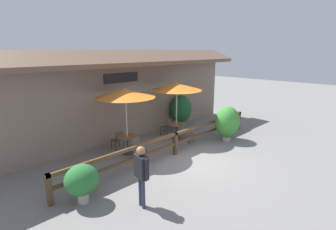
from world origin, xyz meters
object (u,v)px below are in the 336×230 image
at_px(dining_table_middle, 176,127).
at_px(chair_middle_streetside, 186,132).
at_px(chair_near_wallside, 118,139).
at_px(dining_table_near, 127,140).
at_px(patio_umbrella_near, 125,93).
at_px(patio_umbrella_middle, 177,87).
at_px(potted_plant_entrance_palm, 82,181).
at_px(potted_plant_corner_fern, 227,122).
at_px(pedestrian, 141,169).
at_px(chair_near_streetside, 138,147).
at_px(potted_plant_broad_leaf, 181,109).
at_px(chair_middle_wallside, 167,126).

height_order(dining_table_middle, chair_middle_streetside, chair_middle_streetside).
bearing_deg(chair_near_wallside, dining_table_near, 94.83).
distance_m(patio_umbrella_near, chair_near_wallside, 2.19).
distance_m(patio_umbrella_middle, potted_plant_entrance_palm, 6.53).
distance_m(dining_table_near, potted_plant_entrance_palm, 3.72).
bearing_deg(dining_table_near, dining_table_middle, -2.99).
relative_size(potted_plant_corner_fern, pedestrian, 0.94).
xyz_separation_m(patio_umbrella_near, chair_near_streetside, (0.00, -0.68, -2.08)).
relative_size(dining_table_near, potted_plant_entrance_palm, 0.70).
bearing_deg(dining_table_near, patio_umbrella_near, -63.43).
height_order(potted_plant_entrance_palm, potted_plant_broad_leaf, potted_plant_broad_leaf).
bearing_deg(chair_middle_wallside, pedestrian, 25.68).
bearing_deg(potted_plant_corner_fern, pedestrian, -168.44).
xyz_separation_m(chair_middle_wallside, pedestrian, (-4.96, -3.90, 0.67)).
relative_size(chair_near_wallside, dining_table_middle, 1.05).
distance_m(chair_near_streetside, dining_table_middle, 2.90).
bearing_deg(potted_plant_entrance_palm, potted_plant_corner_fern, -0.35).
bearing_deg(chair_middle_streetside, potted_plant_broad_leaf, 37.64).
height_order(dining_table_middle, chair_middle_wallside, chair_middle_wallside).
relative_size(patio_umbrella_near, chair_middle_streetside, 3.27).
height_order(chair_near_streetside, patio_umbrella_middle, patio_umbrella_middle).
height_order(patio_umbrella_middle, potted_plant_corner_fern, patio_umbrella_middle).
xyz_separation_m(dining_table_middle, potted_plant_entrance_palm, (-5.96, -1.88, 0.09)).
xyz_separation_m(chair_middle_streetside, potted_plant_entrance_palm, (-5.93, -1.21, 0.21)).
height_order(dining_table_middle, potted_plant_corner_fern, potted_plant_corner_fern).
xyz_separation_m(patio_umbrella_middle, potted_plant_broad_leaf, (1.62, 1.14, -1.53)).
bearing_deg(patio_umbrella_near, potted_plant_corner_fern, -25.67).
distance_m(chair_near_wallside, chair_middle_wallside, 2.88).
xyz_separation_m(patio_umbrella_near, pedestrian, (-2.08, -3.38, -1.41)).
bearing_deg(chair_near_streetside, potted_plant_corner_fern, -28.68).
height_order(patio_umbrella_near, chair_middle_wallside, patio_umbrella_near).
relative_size(potted_plant_entrance_palm, potted_plant_broad_leaf, 0.63).
xyz_separation_m(chair_near_wallside, chair_middle_streetside, (2.81, -1.50, 0.00)).
relative_size(patio_umbrella_middle, potted_plant_corner_fern, 1.65).
bearing_deg(chair_near_streetside, potted_plant_broad_leaf, 9.76).
height_order(potted_plant_entrance_palm, pedestrian, pedestrian).
bearing_deg(chair_near_wallside, chair_near_streetside, 95.28).
relative_size(patio_umbrella_middle, chair_middle_streetside, 3.27).
distance_m(patio_umbrella_middle, chair_middle_streetside, 2.19).
bearing_deg(patio_umbrella_near, patio_umbrella_middle, -2.99).
bearing_deg(chair_near_streetside, chair_middle_streetside, -13.57).
bearing_deg(chair_middle_wallside, chair_near_streetside, 10.18).
bearing_deg(chair_near_streetside, patio_umbrella_middle, -0.18).
bearing_deg(patio_umbrella_middle, pedestrian, -146.75).
distance_m(chair_near_wallside, potted_plant_broad_leaf, 4.51).
relative_size(chair_near_streetside, potted_plant_corner_fern, 0.51).
height_order(patio_umbrella_middle, potted_plant_broad_leaf, patio_umbrella_middle).
xyz_separation_m(patio_umbrella_near, potted_plant_entrance_palm, (-3.11, -2.03, -1.87)).
relative_size(chair_near_streetside, dining_table_middle, 1.05).
height_order(dining_table_near, patio_umbrella_middle, patio_umbrella_middle).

